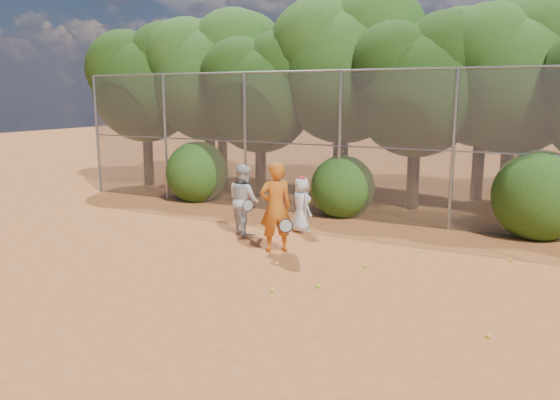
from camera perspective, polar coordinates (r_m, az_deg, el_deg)
The scene contains 23 objects.
ground at distance 9.67m, azimuth -1.63°, elevation -9.47°, with size 80.00×80.00×0.00m, color #AA5726.
fence_back at distance 14.69m, azimuth 9.46°, elevation 5.66°, with size 20.05×0.09×4.03m.
tree_0 at distance 21.14m, azimuth -13.77°, elevation 12.19°, with size 4.38×3.81×6.00m.
tree_1 at distance 20.01m, azimuth -7.27°, elevation 13.16°, with size 4.64×4.03×6.35m.
tree_2 at distance 18.07m, azimuth -1.89°, elevation 11.64°, with size 3.99×3.47×5.47m.
tree_3 at distance 17.94m, azimuth 6.96°, elevation 14.16°, with size 4.89×4.26×6.70m.
tree_4 at distance 16.60m, azimuth 14.38°, elevation 11.97°, with size 4.19×3.64×5.73m.
tree_5 at distance 17.01m, azimuth 23.50°, elevation 12.36°, with size 4.51×3.92×6.17m.
tree_9 at distance 22.48m, azimuth -6.00°, elevation 13.38°, with size 4.83×4.20×6.62m.
tree_10 at distance 20.37m, azimuth 6.53°, elevation 14.44°, with size 5.15×4.48×7.06m.
tree_11 at distance 18.71m, azimuth 20.80°, elevation 12.70°, with size 4.64×4.03×6.35m.
bush_0 at distance 17.78m, azimuth -8.65°, elevation 3.18°, with size 2.00×2.00×2.00m, color #214711.
bush_1 at distance 15.41m, azimuth 6.56°, elevation 1.66°, with size 1.80×1.80×1.80m, color #214711.
bush_2 at distance 14.39m, azimuth 25.49°, elevation 0.80°, with size 2.20×2.20×2.20m, color #214711.
player_yellow at distance 11.79m, azimuth -0.46°, elevation -0.76°, with size 0.93×0.82×1.96m.
player_teen at distance 13.51m, azimuth 2.25°, elevation -0.46°, with size 0.80×0.75×1.40m.
player_white at distance 13.28m, azimuth -3.80°, elevation 0.04°, with size 1.05×0.99×1.72m.
ball_0 at distance 10.99m, azimuth 8.86°, elevation -6.86°, with size 0.07×0.07×0.07m, color #B2CF25.
ball_1 at distance 12.23m, azimuth 14.07°, elevation -5.22°, with size 0.07×0.07×0.07m, color #B2CF25.
ball_2 at distance 9.81m, azimuth 3.98°, elevation -8.98°, with size 0.07×0.07×0.07m, color #B2CF25.
ball_3 at distance 8.44m, azimuth 20.91°, elevation -13.12°, with size 0.07×0.07×0.07m, color #B2CF25.
ball_4 at distance 9.59m, azimuth -0.82°, elevation -9.42°, with size 0.07×0.07×0.07m, color #B2CF25.
ball_5 at distance 12.24m, azimuth 22.98°, elevation -5.77°, with size 0.07×0.07×0.07m, color #B2CF25.
Camera 1 is at (4.44, -7.90, 3.38)m, focal length 35.00 mm.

